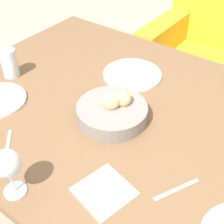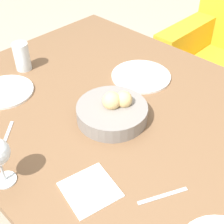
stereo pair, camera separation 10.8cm
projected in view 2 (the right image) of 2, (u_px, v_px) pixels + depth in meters
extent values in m
cube|color=brown|center=(138.00, 123.00, 1.11)|extent=(1.57, 1.05, 0.03)
cube|color=brown|center=(96.00, 78.00, 2.00)|extent=(0.06, 0.06, 0.72)
cube|color=gold|center=(187.00, 63.00, 2.24)|extent=(0.14, 0.70, 0.63)
cylinder|color=gray|center=(112.00, 113.00, 1.08)|extent=(0.25, 0.25, 0.05)
sphere|color=#DBB775|center=(124.00, 99.00, 1.07)|extent=(0.06, 0.06, 0.06)
sphere|color=#DBB775|center=(112.00, 101.00, 1.06)|extent=(0.06, 0.06, 0.06)
cylinder|color=white|center=(5.00, 91.00, 1.22)|extent=(0.22, 0.22, 0.01)
cylinder|color=white|center=(141.00, 76.00, 1.30)|extent=(0.25, 0.25, 0.01)
cylinder|color=silver|center=(22.00, 57.00, 1.31)|extent=(0.07, 0.07, 0.12)
cylinder|color=silver|center=(5.00, 180.00, 0.89)|extent=(0.06, 0.06, 0.00)
cylinder|color=silver|center=(2.00, 171.00, 0.86)|extent=(0.01, 0.01, 0.07)
cube|color=#B7B7BC|center=(4.00, 142.00, 1.01)|extent=(0.14, 0.15, 0.00)
cube|color=#B7B7BC|center=(163.00, 196.00, 0.85)|extent=(0.08, 0.14, 0.00)
cube|color=white|center=(90.00, 190.00, 0.87)|extent=(0.17, 0.17, 0.00)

